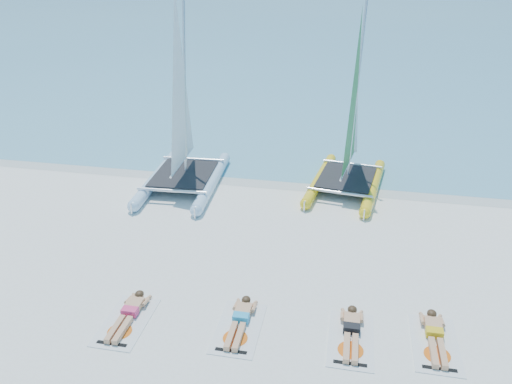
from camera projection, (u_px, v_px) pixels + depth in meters
The scene contains 13 objects.
ground at pixel (247, 261), 13.89m from camera, with size 140.00×140.00×0.00m, color white.
sea at pixel (341, 17), 69.75m from camera, with size 140.00×115.00×0.01m, color #7DC3D1.
wet_sand_strip at pixel (278, 181), 18.77m from camera, with size 140.00×1.40×0.01m, color beige.
catamaran_blue at pixel (182, 128), 17.68m from camera, with size 2.81×5.43×7.24m.
catamaran_yellow at pixel (352, 129), 17.80m from camera, with size 2.99×5.36×6.68m.
towel_a at pixel (126, 322), 11.56m from camera, with size 1.00×1.85×0.02m, color white.
sunbather_a at pixel (129, 313), 11.68m from camera, with size 0.37×1.73×0.26m.
towel_b at pixel (239, 328), 11.36m from camera, with size 1.00×1.85×0.02m, color white.
sunbather_b at pixel (241, 319), 11.48m from camera, with size 0.37×1.73×0.26m.
towel_c at pixel (351, 339), 11.02m from camera, with size 1.00×1.85×0.02m, color white.
sunbather_c at pixel (351, 330), 11.15m from camera, with size 0.37×1.73×0.26m.
towel_d at pixel (435, 344), 10.90m from camera, with size 1.00×1.85×0.02m, color white.
sunbather_d at pixel (435, 334), 11.02m from camera, with size 0.37×1.73×0.26m.
Camera 1 is at (2.49, -11.47, 7.68)m, focal length 35.00 mm.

